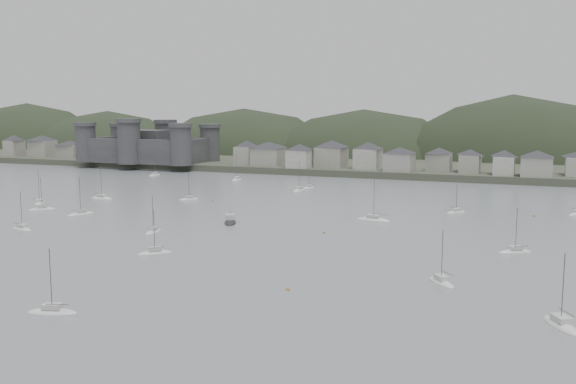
% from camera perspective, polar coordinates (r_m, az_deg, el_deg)
% --- Properties ---
extents(ground, '(900.00, 900.00, 0.00)m').
position_cam_1_polar(ground, '(113.56, -14.59, -7.62)').
color(ground, slate).
rests_on(ground, ground).
extents(far_shore_land, '(900.00, 250.00, 3.00)m').
position_cam_1_polar(far_shore_land, '(389.12, 12.36, 3.28)').
color(far_shore_land, '#383D2D').
rests_on(far_shore_land, ground).
extents(forested_ridge, '(851.55, 103.94, 102.57)m').
position_cam_1_polar(forested_ridge, '(364.35, 12.36, 0.98)').
color(forested_ridge, black).
rests_on(forested_ridge, ground).
extents(castle, '(66.00, 43.00, 20.00)m').
position_cam_1_polar(castle, '(326.28, -12.69, 4.15)').
color(castle, '#363639').
rests_on(castle, far_shore_land).
extents(waterfront_town, '(451.48, 28.46, 12.92)m').
position_cam_1_polar(waterfront_town, '(272.01, 18.85, 2.80)').
color(waterfront_town, gray).
rests_on(waterfront_town, far_shore_land).
extents(sailboat_lead, '(7.48, 5.97, 10.10)m').
position_cam_1_polar(sailboat_lead, '(136.78, 20.10, -5.19)').
color(sailboat_lead, silver).
rests_on(sailboat_lead, ground).
extents(moored_fleet, '(250.32, 174.01, 12.99)m').
position_cam_1_polar(moored_fleet, '(170.59, -7.03, -2.32)').
color(moored_fleet, silver).
rests_on(moored_fleet, ground).
extents(motor_launch_far, '(6.23, 8.88, 4.00)m').
position_cam_1_polar(motor_launch_far, '(162.45, -5.31, -2.75)').
color(motor_launch_far, black).
rests_on(motor_launch_far, ground).
extents(mooring_buoys, '(134.88, 111.40, 0.70)m').
position_cam_1_polar(mooring_buoys, '(164.75, 5.04, -2.65)').
color(mooring_buoys, '#B17E3B').
rests_on(mooring_buoys, ground).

